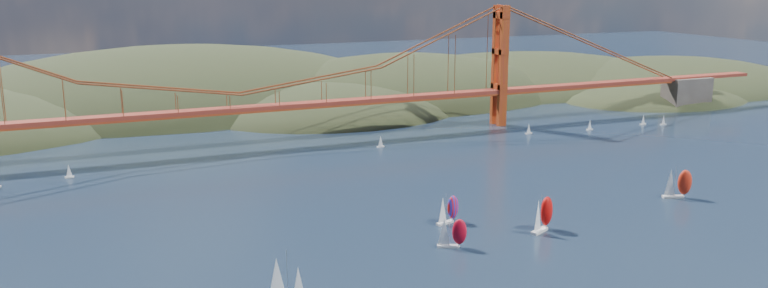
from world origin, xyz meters
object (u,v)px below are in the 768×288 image
racer_rwb (448,209)px  racer_0 (451,232)px  racer_2 (677,183)px  racer_1 (542,214)px  sloop_navy (284,288)px

racer_rwb → racer_0: bearing=-130.3°
racer_0 → racer_2: size_ratio=0.85×
racer_1 → racer_rwb: 26.18m
racer_2 → racer_rwb: bearing=-164.8°
racer_0 → racer_1: racer_1 is taller
racer_0 → racer_rwb: size_ratio=0.99×
racer_0 → sloop_navy: bearing=-131.4°
sloop_navy → racer_rwb: (58.54, 39.66, -2.28)m
racer_2 → sloop_navy: bearing=-146.4°
racer_rwb → racer_2: bearing=-20.2°
sloop_navy → racer_2: bearing=14.7°
sloop_navy → racer_rwb: bearing=35.0°
racer_0 → racer_1: 28.69m
sloop_navy → racer_0: size_ratio=1.67×
racer_1 → racer_rwb: (-20.64, 16.08, -0.84)m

